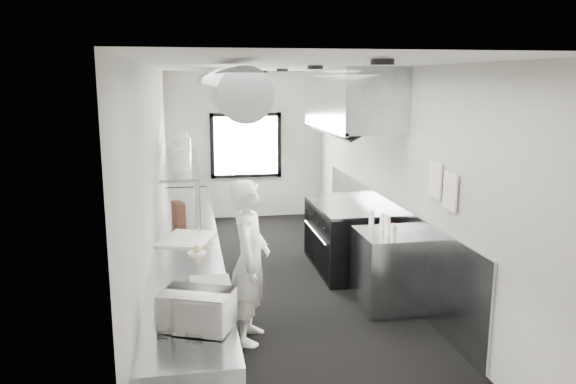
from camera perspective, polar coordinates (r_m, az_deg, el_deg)
name	(u,v)px	position (r m, az deg, el deg)	size (l,w,h in m)	color
floor	(280,291)	(7.28, -0.77, -9.98)	(3.00, 8.00, 0.01)	black
ceiling	(280,66)	(6.78, -0.84, 12.63)	(3.00, 8.00, 0.01)	silver
wall_back	(246,145)	(10.82, -4.30, 4.73)	(3.00, 0.02, 2.80)	#B5B3AC
wall_front	(402,316)	(3.17, 11.45, -12.26)	(3.00, 0.02, 2.80)	#B5B3AC
wall_left	(155,187)	(6.81, -13.35, 0.48)	(0.02, 8.00, 2.80)	#B5B3AC
wall_right	(396,179)	(7.29, 10.92, 1.28)	(0.02, 8.00, 2.80)	#B5B3AC
wall_cladding	(384,237)	(7.74, 9.74, -4.53)	(0.03, 5.50, 1.10)	#8E969B
hvac_duct	(219,87)	(7.10, -7.05, 10.48)	(0.40, 0.40, 6.40)	gray
service_window	(246,146)	(10.78, -4.28, 4.71)	(1.36, 0.05, 1.25)	white
exhaust_hood	(352,99)	(7.71, 6.47, 9.38)	(0.81, 2.20, 0.88)	#8E969B
prep_counter	(188,276)	(6.57, -10.10, -8.40)	(0.70, 6.00, 0.90)	#8E969B
pass_shelf	(182,163)	(7.77, -10.75, 2.92)	(0.45, 3.00, 0.68)	#8E969B
range	(345,236)	(8.00, 5.76, -4.51)	(0.88, 1.60, 0.94)	black
bottle_station	(386,270)	(6.77, 9.96, -7.79)	(0.65, 0.80, 0.90)	#8E969B
far_work_table	(187,205)	(10.13, -10.22, -1.33)	(0.70, 1.20, 0.90)	#8E969B
notice_sheet_a	(435,180)	(6.15, 14.72, 1.15)	(0.02, 0.28, 0.38)	white
notice_sheet_b	(450,191)	(5.85, 16.12, 0.06)	(0.02, 0.28, 0.38)	white
line_cook	(250,262)	(5.74, -3.89, -7.05)	(0.61, 0.40, 1.68)	white
microwave	(197,310)	(4.15, -9.24, -11.72)	(0.46, 0.35, 0.28)	white
deli_tub_a	(163,308)	(4.46, -12.61, -11.41)	(0.14, 0.14, 0.10)	#A9B3A5
deli_tub_b	(165,311)	(4.38, -12.34, -11.72)	(0.15, 0.15, 0.11)	#A9B3A5
newspaper	(210,284)	(5.00, -7.88, -9.19)	(0.35, 0.44, 0.01)	white
small_plate	(197,253)	(5.85, -9.21, -6.13)	(0.20, 0.20, 0.02)	white
pastry	(197,248)	(5.84, -9.23, -5.67)	(0.08, 0.08, 0.08)	tan
cutting_board	(187,238)	(6.38, -10.24, -4.66)	(0.50, 0.67, 0.02)	white
knife_block	(179,212)	(7.10, -11.04, -2.04)	(0.11, 0.24, 0.26)	#572C1E
plate_stack_a	(182,160)	(6.92, -10.73, 3.24)	(0.22, 0.22, 0.25)	white
plate_stack_b	(181,150)	(7.58, -10.75, 4.22)	(0.25, 0.25, 0.32)	white
plate_stack_c	(180,147)	(8.02, -10.85, 4.53)	(0.21, 0.21, 0.30)	white
plate_stack_d	(180,143)	(8.36, -10.89, 4.90)	(0.21, 0.21, 0.33)	white
squeeze_bottle_a	(394,233)	(6.31, 10.65, -4.09)	(0.06, 0.06, 0.18)	white
squeeze_bottle_b	(388,229)	(6.51, 10.11, -3.66)	(0.06, 0.06, 0.17)	white
squeeze_bottle_c	(387,225)	(6.60, 10.03, -3.31)	(0.07, 0.07, 0.20)	white
squeeze_bottle_d	(382,222)	(6.73, 9.56, -3.05)	(0.06, 0.06, 0.19)	white
squeeze_bottle_e	(372,218)	(6.89, 8.47, -2.66)	(0.06, 0.06, 0.19)	white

